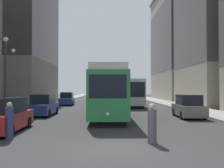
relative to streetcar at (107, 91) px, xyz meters
The scene contains 14 objects.
ground_plane 12.50m from the streetcar, 87.89° to the right, with size 200.00×200.00×0.00m, color #303033.
sidewalk_left 29.04m from the streetcar, 107.17° to the left, with size 3.40×120.00×0.15m, color gray.
sidewalk_right 29.33m from the streetcar, 71.12° to the left, with size 3.40×120.00×0.15m, color gray.
streetcar is the anchor object (origin of this frame).
transit_bus 13.62m from the streetcar, 76.90° to the left, with size 2.71×11.16×3.45m.
parked_car_left_near 9.73m from the streetcar, 125.17° to the right, with size 1.92×5.01×1.82m.
parked_car_left_mid 5.79m from the streetcar, 169.59° to the left, with size 1.96×4.98×1.82m.
parked_car_right_far 6.68m from the streetcar, ahead, with size 2.07×4.61×1.82m.
parked_car_left_far 16.47m from the streetcar, 109.79° to the left, with size 2.05×4.89×1.82m.
pedestrian_crossing_near 11.36m from the streetcar, 80.79° to the right, with size 0.38×0.38×1.68m.
pedestrian_crossing_far 11.14m from the streetcar, 114.25° to the right, with size 0.38×0.38×1.69m.
lamp_post_left_near 8.15m from the streetcar, 160.17° to the right, with size 1.41×0.36×5.94m.
building_left_midblock 33.31m from the streetcar, 125.94° to the left, with size 16.38×21.49×28.17m.
building_right_corner 38.67m from the streetcar, 63.89° to the left, with size 11.20×21.52×23.13m.
Camera 1 is at (-0.64, -10.17, 2.30)m, focal length 43.25 mm.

